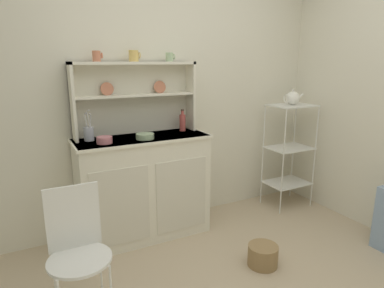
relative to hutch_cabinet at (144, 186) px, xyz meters
name	(u,v)px	position (x,y,z in m)	size (l,w,h in m)	color
wall_back	(166,93)	(0.34, 0.26, 0.78)	(3.84, 0.05, 2.50)	silver
hutch_cabinet	(144,186)	(0.00, 0.00, 0.00)	(1.15, 0.45, 0.92)	silver
hutch_shelf_unit	(134,92)	(0.00, 0.16, 0.81)	(1.07, 0.18, 0.62)	silver
bakers_rack	(289,145)	(1.60, -0.08, 0.21)	(0.46, 0.34, 1.11)	silver
wire_chair	(77,244)	(-0.69, -0.82, 0.05)	(0.36, 0.36, 0.85)	white
floor_basket	(263,255)	(0.65, -0.87, -0.39)	(0.23, 0.23, 0.16)	#93754C
cup_terracotta_0	(97,56)	(-0.31, 0.12, 1.11)	(0.08, 0.06, 0.08)	#C67556
cup_gold_1	(134,56)	(0.00, 0.12, 1.12)	(0.09, 0.08, 0.09)	#DBB760
cup_sage_2	(170,57)	(0.32, 0.12, 1.11)	(0.08, 0.07, 0.08)	#9EB78E
bowl_mixing_large	(104,140)	(-0.33, -0.07, 0.47)	(0.12, 0.12, 0.05)	#D17A84
bowl_floral_medium	(145,136)	(0.00, -0.07, 0.47)	(0.15, 0.15, 0.05)	#9EB78E
jam_bottle	(182,122)	(0.42, 0.09, 0.53)	(0.06, 0.06, 0.20)	#B74C47
utensil_jar	(89,133)	(-0.42, 0.08, 0.51)	(0.08, 0.08, 0.25)	#B2B7C6
porcelain_teapot	(293,98)	(1.60, -0.08, 0.71)	(0.23, 0.14, 0.16)	white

